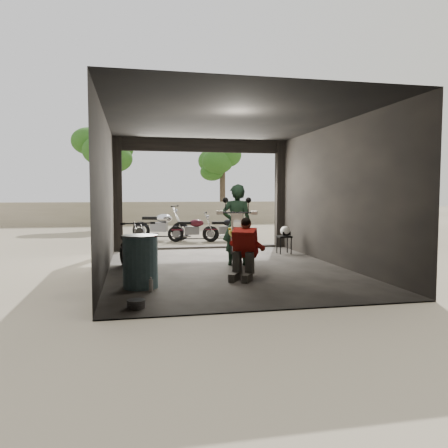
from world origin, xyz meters
name	(u,v)px	position (x,y,z in m)	size (l,w,h in m)	color
ground	(226,269)	(0.00, 0.00, 0.00)	(80.00, 80.00, 0.00)	#7A6D56
garage	(221,209)	(0.00, 0.55, 1.28)	(7.00, 7.13, 3.20)	#2D2B28
boundary_wall	(171,213)	(0.00, 14.00, 0.60)	(18.00, 0.30, 1.20)	gray
tree_left	(110,144)	(-3.00, 12.50, 3.99)	(2.20, 2.20, 5.60)	#382B1E
tree_right	(223,158)	(2.80, 14.00, 3.56)	(2.20, 2.20, 5.00)	#382B1E
main_bike	(237,239)	(0.24, 0.05, 0.64)	(0.80, 1.93, 1.29)	white
left_bike	(132,246)	(-2.00, 0.11, 0.53)	(0.65, 1.57, 1.06)	black
outside_bike_a	(160,223)	(-1.03, 6.18, 0.61)	(0.75, 1.81, 1.22)	black
outside_bike_b	(193,227)	(0.02, 5.38, 0.51)	(0.62, 1.51, 1.02)	#45101A
outside_bike_c	(227,227)	(1.19, 5.39, 0.50)	(0.61, 1.49, 1.01)	black
rider	(237,225)	(0.32, 0.34, 0.92)	(0.67, 0.44, 1.85)	black
mechanic	(243,250)	(0.06, -1.29, 0.57)	(0.58, 0.79, 1.14)	red
stool	(284,239)	(2.00, 1.90, 0.43)	(0.36, 0.36, 0.50)	black
helmet	(285,231)	(2.05, 1.93, 0.63)	(0.27, 0.29, 0.26)	white
oil_drum	(140,262)	(-1.86, -1.65, 0.46)	(0.59, 0.59, 0.92)	slate
sign_post	(305,192)	(3.36, 3.82, 1.68)	(0.82, 0.08, 2.47)	black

